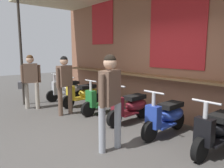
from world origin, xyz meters
TOP-DOWN VIEW (x-y plane):
  - ground_plane at (0.00, 0.00)m, footprint 26.73×26.73m
  - market_stall_facade at (0.01, 1.84)m, footprint 9.55×2.60m
  - scooter_silver at (-3.71, 1.08)m, footprint 0.49×1.40m
  - scooter_yellow at (-2.66, 1.08)m, footprint 0.46×1.40m
  - scooter_green at (-1.60, 1.08)m, footprint 0.46×1.40m
  - scooter_maroon at (-0.55, 1.08)m, footprint 0.46×1.40m
  - scooter_blue at (0.49, 1.08)m, footprint 0.46×1.40m
  - scooter_black at (1.52, 1.08)m, footprint 0.46×1.40m
  - shopper_with_handbag at (-3.34, -0.34)m, footprint 0.41×0.65m
  - shopper_browsing at (-2.14, 0.14)m, footprint 0.29×0.54m
  - shopper_passing at (0.28, -0.30)m, footprint 0.32×0.55m

SIDE VIEW (x-z plane):
  - ground_plane at x=0.00m, z-range 0.00..0.00m
  - scooter_silver at x=-3.71m, z-range -0.10..0.87m
  - scooter_yellow at x=-2.66m, z-range -0.10..0.87m
  - scooter_green at x=-1.60m, z-range -0.10..0.87m
  - scooter_maroon at x=-0.55m, z-range -0.10..0.87m
  - scooter_blue at x=0.49m, z-range -0.10..0.87m
  - scooter_black at x=1.52m, z-range -0.10..0.87m
  - shopper_browsing at x=-2.14m, z-range 0.18..1.77m
  - shopper_with_handbag at x=-3.34m, z-range 0.17..1.78m
  - shopper_passing at x=0.28m, z-range 0.19..1.87m
  - market_stall_facade at x=0.01m, z-range 0.21..3.62m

